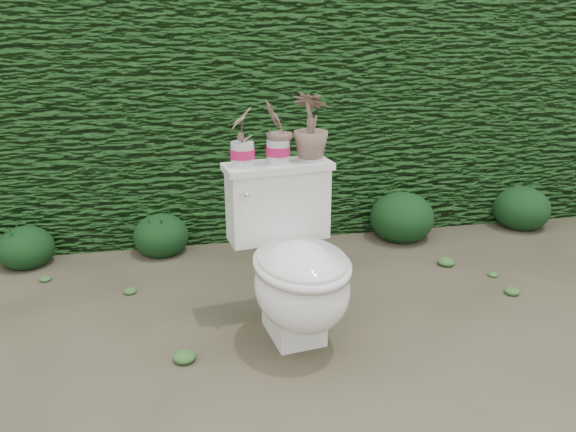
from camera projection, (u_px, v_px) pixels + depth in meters
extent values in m
plane|color=brown|center=(335.00, 321.00, 2.75)|extent=(60.00, 60.00, 0.00)
cube|color=#255B1E|center=(277.00, 107.00, 3.96)|extent=(8.00, 1.00, 1.60)
cube|color=white|center=(294.00, 315.00, 2.61)|extent=(0.26, 0.33, 0.20)
ellipsoid|color=white|center=(301.00, 286.00, 2.45)|extent=(0.48, 0.57, 0.39)
cube|color=white|center=(278.00, 204.00, 2.64)|extent=(0.49, 0.24, 0.34)
cube|color=white|center=(278.00, 166.00, 2.58)|extent=(0.52, 0.26, 0.03)
cylinder|color=silver|center=(245.00, 193.00, 2.47)|extent=(0.03, 0.06, 0.02)
sphere|color=silver|center=(247.00, 195.00, 2.44)|extent=(0.03, 0.03, 0.03)
imported|color=#2A7825|center=(242.00, 139.00, 2.48)|extent=(0.11, 0.15, 0.25)
imported|color=#2A7825|center=(278.00, 133.00, 2.53)|extent=(0.18, 0.19, 0.27)
imported|color=#2A7825|center=(311.00, 128.00, 2.57)|extent=(0.23, 0.23, 0.30)
ellipsoid|color=#153C16|center=(25.00, 243.00, 3.34)|extent=(0.33, 0.33, 0.26)
ellipsoid|color=#153C16|center=(161.00, 231.00, 3.51)|extent=(0.34, 0.34, 0.28)
ellipsoid|color=#153C16|center=(284.00, 228.00, 3.60)|extent=(0.32, 0.32, 0.26)
ellipsoid|color=#153C16|center=(402.00, 213.00, 3.73)|extent=(0.42, 0.42, 0.34)
ellipsoid|color=#153C16|center=(522.00, 205.00, 3.94)|extent=(0.39, 0.39, 0.31)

